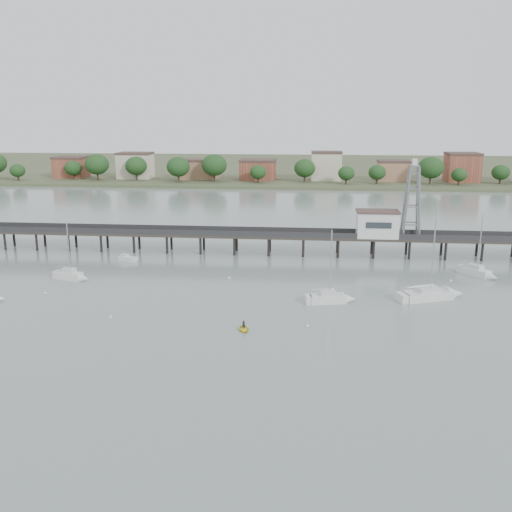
{
  "coord_description": "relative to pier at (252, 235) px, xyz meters",
  "views": [
    {
      "loc": [
        11.44,
        -53.22,
        28.09
      ],
      "look_at": [
        2.45,
        42.0,
        4.0
      ],
      "focal_mm": 40.0,
      "sensor_mm": 36.0,
      "label": 1
    }
  ],
  "objects": [
    {
      "name": "lattice_tower",
      "position": [
        31.5,
        0.0,
        7.31
      ],
      "size": [
        3.2,
        3.2,
        15.5
      ],
      "color": "slate",
      "rests_on": "ground"
    },
    {
      "name": "ground_plane",
      "position": [
        0.0,
        -60.0,
        -3.79
      ],
      "size": [
        500.0,
        500.0,
        0.0
      ],
      "primitive_type": "plane",
      "color": "slate",
      "rests_on": "ground"
    },
    {
      "name": "pier",
      "position": [
        0.0,
        0.0,
        0.0
      ],
      "size": [
        150.0,
        5.0,
        5.5
      ],
      "color": "#2D2823",
      "rests_on": "ground"
    },
    {
      "name": "far_shore",
      "position": [
        0.36,
        179.58,
        -2.85
      ],
      "size": [
        500.0,
        170.0,
        10.4
      ],
      "color": "#475133",
      "rests_on": "ground"
    },
    {
      "name": "sailboat_b",
      "position": [
        -28.93,
        -22.01,
        -3.14
      ],
      "size": [
        6.53,
        3.41,
        10.56
      ],
      "rotation": [
        0.0,
        0.0,
        -0.27
      ],
      "color": "silver",
      "rests_on": "ground"
    },
    {
      "name": "sailboat_d",
      "position": [
        31.66,
        -26.47,
        -3.17
      ],
      "size": [
        10.51,
        6.27,
        16.52
      ],
      "rotation": [
        0.0,
        0.0,
        0.35
      ],
      "color": "silver",
      "rests_on": "ground"
    },
    {
      "name": "pier_building",
      "position": [
        25.0,
        0.0,
        2.87
      ],
      "size": [
        8.4,
        5.4,
        5.3
      ],
      "color": "silver",
      "rests_on": "ground"
    },
    {
      "name": "white_tender",
      "position": [
        -23.7,
        -8.4,
        -3.35
      ],
      "size": [
        3.99,
        2.83,
        1.43
      ],
      "rotation": [
        0.0,
        0.0,
        -0.39
      ],
      "color": "silver",
      "rests_on": "ground"
    },
    {
      "name": "sailboat_e",
      "position": [
        41.75,
        -13.42,
        -3.14
      ],
      "size": [
        6.07,
        6.65,
        11.67
      ],
      "rotation": [
        0.0,
        0.0,
        -0.87
      ],
      "color": "silver",
      "rests_on": "ground"
    },
    {
      "name": "dinghy_occupant",
      "position": [
        3.12,
        -42.66,
        -3.79
      ],
      "size": [
        0.72,
        1.23,
        0.28
      ],
      "primitive_type": "imported",
      "rotation": [
        0.0,
        0.0,
        3.41
      ],
      "color": "black",
      "rests_on": "ground"
    },
    {
      "name": "yellow_dinghy",
      "position": [
        3.12,
        -42.66,
        -3.79
      ],
      "size": [
        1.92,
        1.0,
        2.59
      ],
      "primitive_type": "imported",
      "rotation": [
        0.0,
        0.0,
        0.26
      ],
      "color": "yellow",
      "rests_on": "ground"
    },
    {
      "name": "mooring_buoys",
      "position": [
        7.73,
        -30.03,
        -3.71
      ],
      "size": [
        78.54,
        24.43,
        0.39
      ],
      "color": "beige",
      "rests_on": "ground"
    },
    {
      "name": "sailboat_c",
      "position": [
        15.51,
        -30.02,
        -3.15
      ],
      "size": [
        7.39,
        3.54,
        11.87
      ],
      "rotation": [
        0.0,
        0.0,
        0.21
      ],
      "color": "silver",
      "rests_on": "ground"
    }
  ]
}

